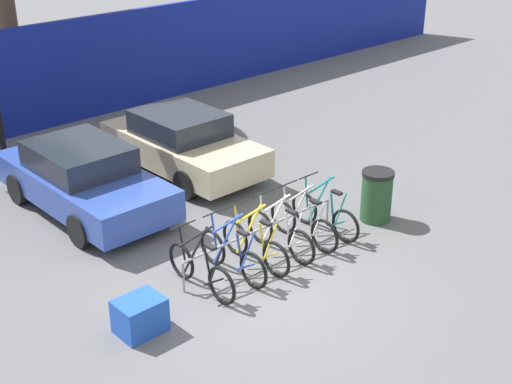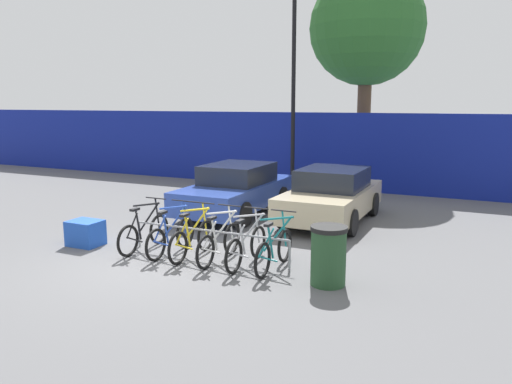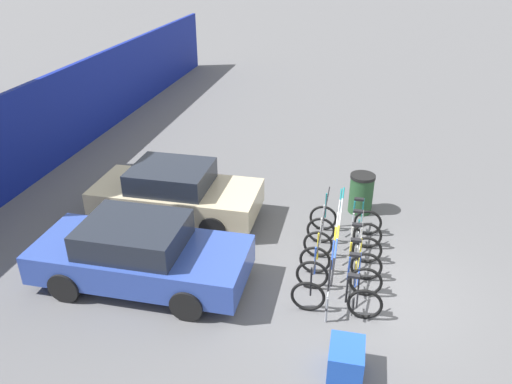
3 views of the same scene
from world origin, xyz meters
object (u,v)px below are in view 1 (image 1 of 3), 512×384
Objects in this scene: bicycle_white at (280,234)px; trash_bin at (376,196)px; bicycle_yellow at (255,246)px; car_blue at (83,178)px; bike_rack at (261,232)px; bicycle_blue at (232,256)px; bicycle_silver at (303,224)px; cargo_crate at (140,316)px; bicycle_black at (201,270)px; bicycle_teal at (324,214)px; car_beige at (183,143)px.

bicycle_white reaches higher than trash_bin.
car_blue is (-1.05, 3.94, 0.31)m from bicycle_yellow.
bike_rack is at bearing 169.86° from trash_bin.
bicycle_silver is (1.73, 0.00, 0.00)m from bicycle_blue.
cargo_crate is (-2.59, -0.27, -0.10)m from bicycle_yellow.
car_blue is at bearing 102.50° from bicycle_yellow.
bicycle_black is at bearing 177.61° from bicycle_yellow.
bicycle_blue and bicycle_teal have the same top height.
trash_bin is (1.72, -0.32, 0.14)m from bicycle_silver.
bicycle_silver reaches higher than bike_rack.
bicycle_silver is (0.60, 0.00, 0.00)m from bicycle_white.
bicycle_black reaches higher than bike_rack.
trash_bin is (3.45, -0.32, 0.14)m from bicycle_blue.
bicycle_white is 0.42× the size of car_beige.
trash_bin is at bearing -9.24° from bicycle_white.
cargo_crate is (-1.54, -4.20, -0.42)m from car_blue.
bicycle_blue is 2.44× the size of cargo_crate.
bike_rack is at bearing -108.29° from car_beige.
car_beige reaches higher than bicycle_teal.
bicycle_teal is 4.19m from car_beige.
cargo_crate is at bearing -173.44° from bicycle_silver.
car_blue is at bearing 122.35° from bicycle_silver.
bicycle_white is at bearing -103.59° from car_beige.
bicycle_white is at bearing -3.54° from bicycle_black.
car_blue reaches higher than bike_rack.
car_beige reaches higher than bicycle_black.
bicycle_yellow is at bearing -75.11° from car_blue.
cargo_crate is at bearing -176.49° from bicycle_yellow.
cargo_crate is (-3.80, -0.27, -0.10)m from bicycle_silver.
bicycle_blue is 1.13m from bicycle_white.
cargo_crate is (-1.38, -0.27, -0.10)m from bicycle_black.
car_beige reaches higher than bicycle_blue.
cargo_crate is (-2.07, -0.27, -0.10)m from bicycle_blue.
car_beige reaches higher than bicycle_silver.
bicycle_blue is (0.68, 0.00, 0.00)m from bicycle_black.
bicycle_teal is at bearing -54.26° from car_blue.
trash_bin is (2.31, -0.32, 0.14)m from bicycle_white.
bicycle_yellow and bicycle_white have the same top height.
bicycle_teal is 4.38m from cargo_crate.
bicycle_silver is 2.44× the size of cargo_crate.
bicycle_blue is at bearing 177.61° from bicycle_yellow.
bicycle_black is 2.41m from bicycle_silver.
bicycle_silver is (0.92, -0.15, -0.11)m from bike_rack.
bicycle_yellow reaches higher than bike_rack.
bicycle_blue reaches higher than cargo_crate.
car_beige is at bearing 106.16° from trash_bin.
cargo_crate is (-5.51, 0.06, -0.24)m from trash_bin.
car_blue is 4.16× the size of trash_bin.
bicycle_yellow is 1.00× the size of bicycle_teal.
bicycle_white reaches higher than bike_rack.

